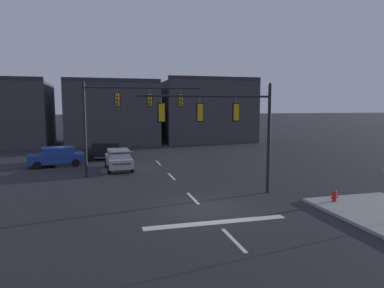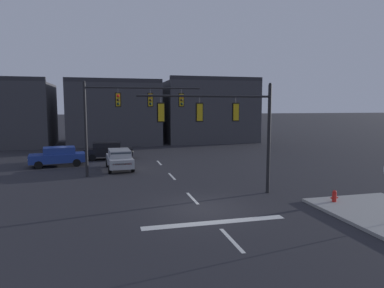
{
  "view_description": "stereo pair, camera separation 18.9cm",
  "coord_description": "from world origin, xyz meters",
  "px_view_note": "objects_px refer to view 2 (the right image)",
  "views": [
    {
      "loc": [
        -4.63,
        -15.5,
        5.02
      ],
      "look_at": [
        0.58,
        4.41,
        2.71
      ],
      "focal_mm": 31.78,
      "sensor_mm": 36.0,
      "label": 1
    },
    {
      "loc": [
        -4.45,
        -15.55,
        5.02
      ],
      "look_at": [
        0.58,
        4.41,
        2.71
      ],
      "focal_mm": 31.78,
      "sensor_mm": 36.0,
      "label": 2
    }
  ],
  "objects_px": {
    "car_lot_middle": "(119,159)",
    "car_lot_farside": "(108,150)",
    "signal_mast_near_side": "(228,120)",
    "signal_mast_far_side": "(124,109)",
    "fire_hydrant": "(334,198)",
    "car_lot_nearside": "(58,156)"
  },
  "relations": [
    {
      "from": "car_lot_middle",
      "to": "car_lot_farside",
      "type": "distance_m",
      "value": 5.65
    },
    {
      "from": "car_lot_nearside",
      "to": "car_lot_farside",
      "type": "xyz_separation_m",
      "value": [
        4.1,
        2.78,
        0.0
      ]
    },
    {
      "from": "car_lot_farside",
      "to": "fire_hydrant",
      "type": "height_order",
      "value": "car_lot_farside"
    },
    {
      "from": "car_lot_nearside",
      "to": "car_lot_farside",
      "type": "height_order",
      "value": "same"
    },
    {
      "from": "signal_mast_far_side",
      "to": "car_lot_farside",
      "type": "xyz_separation_m",
      "value": [
        -1.18,
        7.92,
        -3.94
      ]
    },
    {
      "from": "signal_mast_far_side",
      "to": "car_lot_middle",
      "type": "xyz_separation_m",
      "value": [
        -0.35,
        2.33,
        -3.94
      ]
    },
    {
      "from": "car_lot_farside",
      "to": "fire_hydrant",
      "type": "xyz_separation_m",
      "value": [
        11.1,
        -18.13,
        -0.53
      ]
    },
    {
      "from": "signal_mast_far_side",
      "to": "car_lot_nearside",
      "type": "distance_m",
      "value": 8.35
    },
    {
      "from": "car_lot_farside",
      "to": "fire_hydrant",
      "type": "distance_m",
      "value": 21.26
    },
    {
      "from": "signal_mast_near_side",
      "to": "car_lot_middle",
      "type": "bearing_deg",
      "value": 120.04
    },
    {
      "from": "car_lot_farside",
      "to": "car_lot_nearside",
      "type": "bearing_deg",
      "value": -145.83
    },
    {
      "from": "signal_mast_far_side",
      "to": "fire_hydrant",
      "type": "height_order",
      "value": "signal_mast_far_side"
    },
    {
      "from": "signal_mast_near_side",
      "to": "fire_hydrant",
      "type": "relative_size",
      "value": 10.12
    },
    {
      "from": "car_lot_farside",
      "to": "signal_mast_near_side",
      "type": "bearing_deg",
      "value": -67.23
    },
    {
      "from": "signal_mast_near_side",
      "to": "car_lot_farside",
      "type": "height_order",
      "value": "signal_mast_near_side"
    },
    {
      "from": "car_lot_nearside",
      "to": "car_lot_farside",
      "type": "distance_m",
      "value": 4.95
    },
    {
      "from": "car_lot_middle",
      "to": "car_lot_farside",
      "type": "height_order",
      "value": "same"
    },
    {
      "from": "signal_mast_far_side",
      "to": "fire_hydrant",
      "type": "bearing_deg",
      "value": -45.81
    },
    {
      "from": "signal_mast_far_side",
      "to": "car_lot_nearside",
      "type": "relative_size",
      "value": 1.8
    },
    {
      "from": "signal_mast_far_side",
      "to": "car_lot_middle",
      "type": "height_order",
      "value": "signal_mast_far_side"
    },
    {
      "from": "signal_mast_near_side",
      "to": "car_lot_middle",
      "type": "height_order",
      "value": "signal_mast_near_side"
    },
    {
      "from": "car_lot_middle",
      "to": "fire_hydrant",
      "type": "xyz_separation_m",
      "value": [
        10.27,
        -12.54,
        -0.53
      ]
    }
  ]
}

